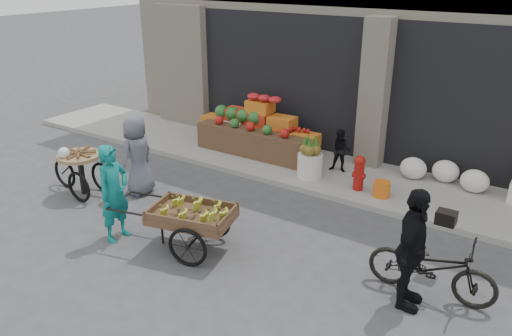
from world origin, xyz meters
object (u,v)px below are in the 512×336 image
Objects in this scene: vendor_woman at (114,193)px; vendor_grey at (137,155)px; fire_hydrant at (359,171)px; seated_person at (340,151)px; pineapple_bin at (310,165)px; banana_cart at (189,212)px; orange_bucket at (382,189)px; cyclist at (412,250)px; tricycle_cart at (81,167)px; bicycle at (432,267)px.

vendor_grey is (-0.99, 1.46, -0.02)m from vendor_woman.
seated_person reaches higher than fire_hydrant.
pineapple_bin is 3.46m from banana_cart.
fire_hydrant is at bearing -52.88° from seated_person.
vendor_woman reaches higher than orange_bucket.
banana_cart is 1.40× the size of vendor_woman.
fire_hydrant is at bearing 117.76° from vendor_grey.
banana_cart is 3.36m from cyclist.
seated_person reaches higher than tricycle_cart.
vendor_grey is at bearing 141.00° from banana_cart.
banana_cart is at bearing 94.40° from cyclist.
tricycle_cart reaches higher than banana_cart.
pineapple_bin is at bearing 71.16° from banana_cart.
seated_person is 4.38m from cyclist.
orange_bucket is at bearing 30.13° from tricycle_cart.
vendor_woman is at bearing 101.00° from bicycle.
orange_bucket is 4.76m from vendor_grey.
orange_bucket is 5.86m from tricycle_cart.
seated_person reaches higher than pineapple_bin.
bicycle is (5.75, -0.17, -0.35)m from vendor_grey.
seated_person is 5.29m from tricycle_cart.
bicycle is at bearing -56.79° from orange_bucket.
fire_hydrant is 3.24m from bicycle.
vendor_woman is at bearing -125.34° from fire_hydrant.
banana_cart is 1.31m from vendor_woman.
tricycle_cart reaches higher than orange_bucket.
orange_bucket is 0.19× the size of bicycle.
tricycle_cart is at bearing 89.88° from bicycle.
bicycle is at bearing 1.03° from banana_cart.
bicycle is (2.79, -3.13, -0.13)m from seated_person.
vendor_woman is (-3.17, -3.72, 0.55)m from orange_bucket.
orange_bucket is 4.92m from vendor_woman.
fire_hydrant is 3.46m from cyclist.
bicycle is (2.09, -2.48, -0.05)m from fire_hydrant.
bicycle is at bearing -38.40° from pineapple_bin.
vendor_grey reaches higher than pineapple_bin.
vendor_grey is at bearing 30.55° from vendor_woman.
tricycle_cart is (-3.15, 0.43, -0.09)m from banana_cart.
fire_hydrant reaches higher than orange_bucket.
seated_person is 4.19m from vendor_grey.
cyclist is at bearing -63.72° from seated_person.
seated_person is at bearing 37.57° from bicycle.
cyclist is at bearing -82.42° from vendor_woman.
vendor_woman is 4.65m from cyclist.
vendor_grey is (-2.96, -2.96, 0.22)m from seated_person.
tricycle_cart reaches higher than bicycle.
pineapple_bin is 1.11m from fire_hydrant.
bicycle is at bearing -78.30° from vendor_woman.
vendor_woman reaches higher than fire_hydrant.
orange_bucket is 0.14× the size of banana_cart.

